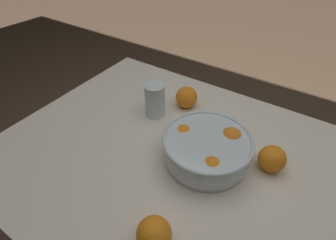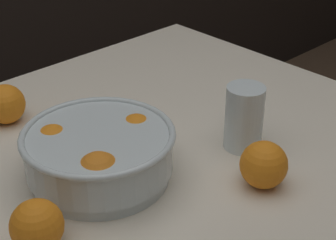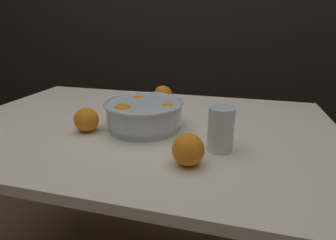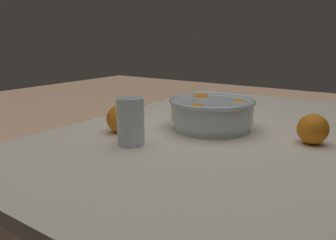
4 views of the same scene
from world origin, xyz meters
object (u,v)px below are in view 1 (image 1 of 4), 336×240
Objects in this scene: fruit_bowl at (207,148)px; juice_glass at (155,101)px; orange_loose_front at (272,159)px; orange_loose_aside at (186,97)px; orange_loose_near_bowl at (154,234)px.

juice_glass is at bearing -21.55° from fruit_bowl.
juice_glass is at bearing -3.53° from orange_loose_front.
fruit_bowl is at bearing 132.53° from orange_loose_aside.
orange_loose_front is (-0.16, -0.37, -0.00)m from orange_loose_near_bowl.
orange_loose_near_bowl is at bearing 66.95° from orange_loose_front.
juice_glass reaches higher than orange_loose_front.
fruit_bowl is at bearing -87.04° from orange_loose_near_bowl.
orange_loose_near_bowl is (-0.28, 0.40, -0.02)m from juice_glass.
orange_loose_near_bowl is at bearing 92.96° from fruit_bowl.
orange_loose_near_bowl reaches higher than orange_loose_front.
orange_loose_near_bowl is (-0.02, 0.30, -0.01)m from fruit_bowl.
fruit_bowl is 0.30m from orange_loose_near_bowl.
juice_glass reaches higher than fruit_bowl.
juice_glass is 0.49m from orange_loose_near_bowl.
fruit_bowl is 0.28m from juice_glass.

